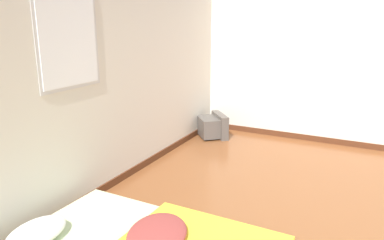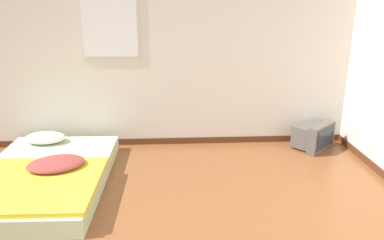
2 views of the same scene
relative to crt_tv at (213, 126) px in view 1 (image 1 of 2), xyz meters
The scene contains 2 objects.
wall_back 2.60m from the crt_tv, behind, with size 8.09×0.08×2.60m.
crt_tv is the anchor object (origin of this frame).
Camera 1 is at (-3.09, 0.05, 1.90)m, focal length 35.00 mm.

